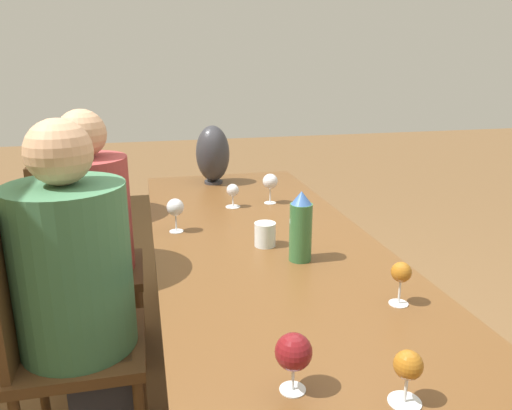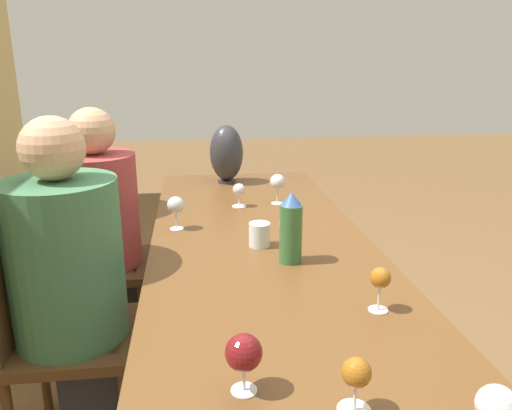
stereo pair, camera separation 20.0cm
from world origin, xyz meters
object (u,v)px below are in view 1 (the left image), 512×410
(wine_glass_0, at_px, (401,274))
(wine_glass_1, at_px, (408,367))
(vase, at_px, (213,154))
(wine_glass_5, at_px, (233,191))
(wine_glass_6, at_px, (270,182))
(person_far, at_px, (95,232))
(chair_far, at_px, (77,258))
(person_near, at_px, (80,292))
(water_tumbler, at_px, (265,234))
(wine_glass_2, at_px, (175,208))
(water_bottle, at_px, (301,227))
(chair_near, at_px, (55,331))
(wine_glass_4, at_px, (294,353))

(wine_glass_0, relative_size, wine_glass_1, 1.08)
(vase, bearing_deg, wine_glass_5, -177.14)
(wine_glass_6, relative_size, person_far, 0.12)
(chair_far, xyz_separation_m, person_near, (-0.66, -0.09, 0.14))
(wine_glass_6, bearing_deg, vase, 25.09)
(wine_glass_6, bearing_deg, wine_glass_5, 97.00)
(water_tumbler, relative_size, person_near, 0.07)
(wine_glass_6, distance_m, person_far, 0.87)
(wine_glass_1, bearing_deg, wine_glass_2, 18.29)
(person_near, bearing_deg, vase, -28.82)
(person_near, bearing_deg, wine_glass_5, -45.00)
(wine_glass_0, distance_m, person_far, 1.46)
(water_bottle, height_order, vase, vase)
(wine_glass_6, bearing_deg, wine_glass_0, -174.38)
(wine_glass_1, xyz_separation_m, chair_far, (1.50, 0.85, -0.29))
(wine_glass_0, distance_m, person_near, 1.06)
(person_near, bearing_deg, person_far, 0.02)
(wine_glass_5, relative_size, wine_glass_6, 0.77)
(chair_near, xyz_separation_m, person_near, (-0.00, -0.09, 0.14))
(wine_glass_4, bearing_deg, person_near, 35.55)
(wine_glass_0, height_order, chair_far, chair_far)
(water_tumbler, bearing_deg, wine_glass_5, 3.09)
(vase, bearing_deg, chair_near, 147.68)
(water_bottle, relative_size, vase, 0.77)
(water_tumbler, distance_m, chair_far, 0.98)
(wine_glass_1, xyz_separation_m, wine_glass_5, (1.49, 0.10, -0.01))
(wine_glass_1, height_order, wine_glass_4, wine_glass_4)
(person_near, bearing_deg, wine_glass_1, -138.00)
(wine_glass_0, height_order, wine_glass_1, wine_glass_0)
(person_near, bearing_deg, water_bottle, -93.39)
(water_tumbler, xyz_separation_m, chair_far, (0.54, 0.78, -0.25))
(wine_glass_0, bearing_deg, wine_glass_6, 5.62)
(wine_glass_1, relative_size, chair_far, 0.12)
(wine_glass_4, relative_size, chair_far, 0.14)
(wine_glass_5, bearing_deg, water_tumbler, -176.91)
(water_bottle, xyz_separation_m, wine_glass_1, (-0.79, 0.02, -0.04))
(water_tumbler, height_order, person_far, person_far)
(wine_glass_5, xyz_separation_m, person_near, (-0.65, 0.65, -0.14))
(chair_near, distance_m, person_far, 0.68)
(chair_far, bearing_deg, chair_near, 180.00)
(wine_glass_4, relative_size, chair_near, 0.14)
(wine_glass_2, height_order, chair_near, chair_near)
(water_bottle, distance_m, wine_glass_1, 0.79)
(water_tumbler, height_order, chair_near, chair_near)
(wine_glass_6, bearing_deg, water_bottle, 174.04)
(water_tumbler, distance_m, person_near, 0.70)
(water_bottle, xyz_separation_m, vase, (1.19, 0.14, 0.05))
(water_bottle, height_order, wine_glass_1, water_bottle)
(vase, distance_m, chair_far, 0.94)
(wine_glass_0, xyz_separation_m, wine_glass_4, (-0.31, 0.42, -0.00))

